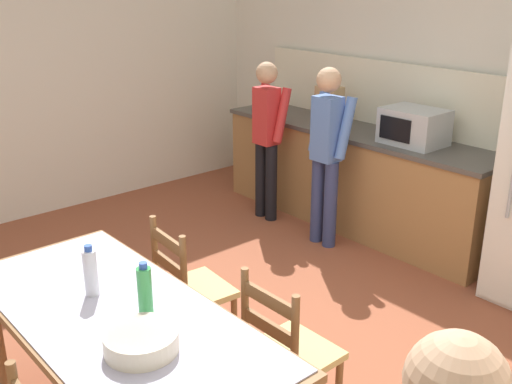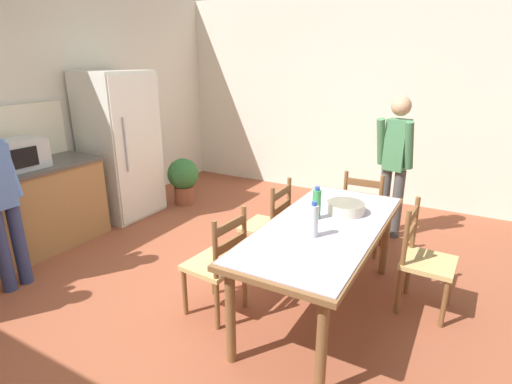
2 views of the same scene
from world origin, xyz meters
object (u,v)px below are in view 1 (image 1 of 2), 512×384
bottle_off_centre (145,290)px  person_at_counter (327,148)px  dining_table (118,329)px  chair_side_far_right (287,354)px  paper_bag (329,105)px  bottle_near_centre (91,272)px  microwave (414,127)px  serving_bowl (141,340)px  person_at_sink (267,133)px  chair_side_far_left (190,290)px

bottle_off_centre → person_at_counter: bearing=114.7°
dining_table → chair_side_far_right: 0.87m
person_at_counter → paper_bag: bearing=41.8°
bottle_near_centre → person_at_counter: size_ratio=0.17×
person_at_counter → chair_side_far_right: bearing=-141.6°
microwave → person_at_counter: bearing=-133.7°
dining_table → serving_bowl: serving_bowl is taller
paper_bag → person_at_sink: bearing=-123.9°
person_at_sink → person_at_counter: size_ratio=0.97×
bottle_off_centre → serving_bowl: (0.24, -0.17, -0.07)m
paper_bag → dining_table: size_ratio=0.19×
microwave → bottle_off_centre: size_ratio=1.85×
bottle_near_centre → person_at_counter: person_at_counter is taller
bottle_near_centre → bottle_off_centre: size_ratio=1.00×
microwave → chair_side_far_left: microwave is taller
paper_bag → chair_side_far_left: paper_bag is taller
chair_side_far_right → chair_side_far_left: bearing=-0.3°
chair_side_far_left → person_at_sink: bearing=-48.9°
dining_table → person_at_sink: 3.17m
bottle_off_centre → person_at_sink: bearing=127.7°
microwave → chair_side_far_right: bearing=-67.8°
chair_side_far_right → person_at_sink: size_ratio=0.59×
microwave → chair_side_far_right: microwave is taller
person_at_counter → serving_bowl: bearing=-152.4°
dining_table → serving_bowl: (0.34, -0.06, 0.13)m
paper_bag → bottle_off_centre: bearing=-61.9°
chair_side_far_left → paper_bag: bearing=-61.3°
chair_side_far_right → bottle_near_centre: bearing=46.3°
serving_bowl → chair_side_far_right: bearing=83.2°
dining_table → chair_side_far_left: 0.87m
microwave → person_at_sink: bearing=-158.8°
microwave → bottle_near_centre: microwave is taller
bottle_off_centre → serving_bowl: size_ratio=0.84×
serving_bowl → microwave: bearing=105.5°
dining_table → chair_side_far_right: chair_side_far_right is taller
chair_side_far_right → person_at_counter: bearing=-52.2°
bottle_off_centre → bottle_near_centre: bearing=-162.3°
paper_bag → person_at_sink: (-0.33, -0.49, -0.25)m
serving_bowl → chair_side_far_right: chair_side_far_right is taller
bottle_off_centre → person_at_sink: 3.13m
chair_side_far_right → serving_bowl: bearing=82.6°
bottle_near_centre → bottle_off_centre: bearing=17.7°
serving_bowl → chair_side_far_left: bearing=135.2°
chair_side_far_left → person_at_counter: 1.99m
chair_side_far_right → chair_side_far_left: size_ratio=1.00×
serving_bowl → chair_side_far_left: chair_side_far_left is taller
microwave → bottle_off_centre: microwave is taller
dining_table → bottle_near_centre: bottle_near_centre is taller
bottle_near_centre → serving_bowl: 0.59m
bottle_near_centre → person_at_sink: bearing=121.4°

